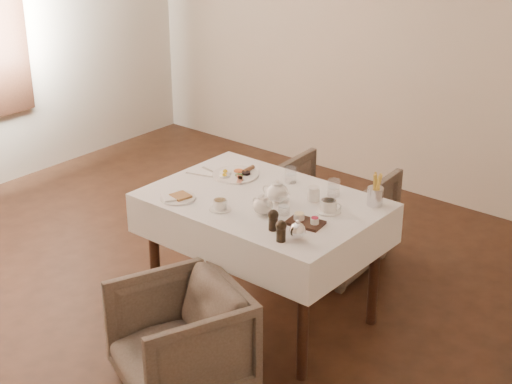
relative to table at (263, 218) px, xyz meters
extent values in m
plane|color=black|center=(-0.67, -0.33, -0.64)|extent=(5.00, 5.00, 0.00)
plane|color=beige|center=(-0.67, 2.17, 0.81)|extent=(4.50, 0.00, 4.50)
cube|color=black|center=(0.00, 0.00, 0.08)|extent=(1.20, 0.80, 0.04)
cube|color=white|center=(0.00, 0.00, 0.00)|extent=(1.28, 0.88, 0.23)
cylinder|color=black|center=(-0.54, 0.34, -0.29)|extent=(0.06, 0.06, 0.70)
cylinder|color=black|center=(0.54, 0.34, -0.29)|extent=(0.06, 0.06, 0.70)
cylinder|color=black|center=(-0.54, -0.34, -0.29)|extent=(0.06, 0.06, 0.70)
cylinder|color=black|center=(0.54, -0.34, -0.29)|extent=(0.06, 0.06, 0.70)
imported|color=#483E35|center=(0.10, -0.78, -0.36)|extent=(0.79, 0.80, 0.56)
imported|color=#483E35|center=(-0.09, 0.78, -0.31)|extent=(0.75, 0.77, 0.66)
cylinder|color=white|center=(-0.34, 0.16, 0.12)|extent=(0.28, 0.28, 0.01)
ellipsoid|color=#B65220|center=(-0.35, 0.20, 0.14)|extent=(0.07, 0.06, 0.02)
cylinder|color=brown|center=(-0.31, 0.24, 0.14)|extent=(0.03, 0.10, 0.03)
cylinder|color=black|center=(-0.28, 0.19, 0.13)|extent=(0.05, 0.05, 0.02)
cube|color=maroon|center=(-0.26, 0.11, 0.13)|extent=(0.09, 0.09, 0.01)
ellipsoid|color=#264C19|center=(-0.30, 0.15, 0.13)|extent=(0.06, 0.05, 0.02)
cylinder|color=white|center=(-0.36, -0.30, 0.12)|extent=(0.20, 0.20, 0.01)
cube|color=#915E2F|center=(-0.35, -0.29, 0.13)|extent=(0.12, 0.11, 0.01)
cube|color=white|center=(-0.40, -0.32, 0.13)|extent=(0.16, 0.15, 0.02)
cylinder|color=white|center=(0.23, 0.16, 0.16)|extent=(0.07, 0.07, 0.08)
cylinder|color=white|center=(-0.09, -0.26, 0.12)|extent=(0.12, 0.12, 0.01)
cylinder|color=white|center=(-0.09, -0.26, 0.15)|extent=(0.09, 0.09, 0.05)
cylinder|color=olive|center=(-0.09, -0.26, 0.17)|extent=(0.07, 0.07, 0.00)
cylinder|color=white|center=(0.38, 0.09, 0.12)|extent=(0.14, 0.14, 0.01)
cylinder|color=white|center=(0.38, 0.09, 0.15)|extent=(0.11, 0.11, 0.06)
cylinder|color=olive|center=(0.38, 0.09, 0.18)|extent=(0.08, 0.08, 0.00)
cylinder|color=silver|center=(-0.02, 0.29, 0.16)|extent=(0.08, 0.08, 0.09)
cylinder|color=silver|center=(0.21, -0.08, 0.16)|extent=(0.07, 0.07, 0.09)
cylinder|color=silver|center=(0.28, 0.28, 0.17)|extent=(0.08, 0.08, 0.10)
cube|color=black|center=(0.37, -0.11, 0.12)|extent=(0.20, 0.15, 0.02)
cylinder|color=white|center=(0.33, -0.11, 0.15)|extent=(0.06, 0.06, 0.03)
cylinder|color=maroon|center=(0.42, -0.10, 0.15)|extent=(0.05, 0.05, 0.03)
cylinder|color=silver|center=(0.52, 0.33, 0.17)|extent=(0.09, 0.09, 0.10)
cube|color=silver|center=(-0.48, 0.11, 0.12)|extent=(0.20, 0.05, 0.00)
cube|color=silver|center=(-0.50, 0.03, 0.12)|extent=(0.19, 0.07, 0.00)
camera|label=1|loc=(2.50, -3.09, 1.90)|focal=55.00mm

